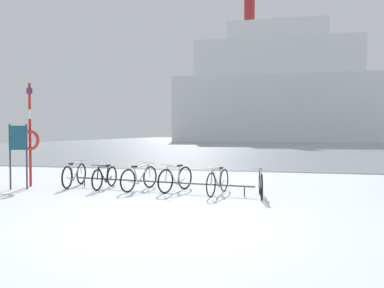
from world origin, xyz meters
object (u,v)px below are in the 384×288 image
object	(u,v)px
bicycle_1	(105,177)
ferry_ship	(279,93)
bicycle_2	(140,178)
bicycle_5	(261,184)
rescue_post	(30,137)
bicycle_3	(176,179)
bicycle_4	(218,181)
info_sign	(18,145)
bicycle_0	(75,175)

from	to	relation	value
bicycle_1	ferry_ship	bearing A→B (deg)	84.27
bicycle_1	bicycle_2	distance (m)	1.18
bicycle_5	rescue_post	size ratio (longest dim) A/B	0.49
bicycle_2	bicycle_3	xyz separation A→B (m)	(1.14, -0.01, 0.01)
rescue_post	bicycle_2	bearing A→B (deg)	0.31
bicycle_2	bicycle_4	bearing A→B (deg)	-5.68
bicycle_1	info_sign	bearing A→B (deg)	-163.30
bicycle_4	ferry_ship	world-z (taller)	ferry_ship
bicycle_5	info_sign	distance (m)	7.44
bicycle_4	rescue_post	world-z (taller)	rescue_post
bicycle_3	bicycle_4	xyz separation A→B (m)	(1.32, -0.24, -0.01)
bicycle_3	bicycle_4	size ratio (longest dim) A/B	0.91
bicycle_5	info_sign	bearing A→B (deg)	-178.02
bicycle_0	bicycle_3	distance (m)	3.51
bicycle_3	bicycle_1	bearing A→B (deg)	178.56
bicycle_5	ferry_ship	distance (m)	63.77
bicycle_4	ferry_ship	size ratio (longest dim) A/B	0.04
bicycle_2	bicycle_4	distance (m)	2.47
info_sign	ferry_ship	xyz separation A→B (m)	(8.80, 63.36, 8.04)
bicycle_0	bicycle_1	xyz separation A→B (m)	(1.18, -0.21, -0.03)
bicycle_5	bicycle_2	bearing A→B (deg)	173.05
rescue_post	bicycle_0	bearing A→B (deg)	11.41
info_sign	bicycle_1	bearing A→B (deg)	16.70
bicycle_2	rescue_post	distance (m)	3.98
bicycle_3	rescue_post	size ratio (longest dim) A/B	0.47
bicycle_4	bicycle_5	size ratio (longest dim) A/B	1.05
bicycle_4	bicycle_5	world-z (taller)	bicycle_5
rescue_post	bicycle_4	bearing A→B (deg)	-2.06
bicycle_2	bicycle_1	bearing A→B (deg)	177.40
bicycle_3	ferry_ship	world-z (taller)	ferry_ship
bicycle_0	bicycle_2	world-z (taller)	bicycle_0
bicycle_3	info_sign	xyz separation A→B (m)	(-4.84, -0.70, 1.00)
bicycle_1	rescue_post	xyz separation A→B (m)	(-2.60, -0.07, 1.27)
bicycle_2	bicycle_0	bearing A→B (deg)	173.51
bicycle_0	bicycle_4	xyz separation A→B (m)	(4.81, -0.51, -0.01)
bicycle_4	info_sign	xyz separation A→B (m)	(-6.16, -0.46, 1.01)
bicycle_2	info_sign	world-z (taller)	info_sign
bicycle_1	info_sign	xyz separation A→B (m)	(-2.52, -0.76, 1.03)
bicycle_3	bicycle_5	world-z (taller)	bicycle_3
ferry_ship	bicycle_4	bearing A→B (deg)	-92.41
bicycle_1	bicycle_4	size ratio (longest dim) A/B	0.95
bicycle_5	rescue_post	bearing A→B (deg)	176.72
bicycle_1	bicycle_4	world-z (taller)	bicycle_4
bicycle_1	bicycle_0	bearing A→B (deg)	169.69
bicycle_0	info_sign	distance (m)	1.94
bicycle_2	ferry_ship	bearing A→B (deg)	85.34
bicycle_1	info_sign	size ratio (longest dim) A/B	0.81
ferry_ship	rescue_post	bearing A→B (deg)	-98.07
bicycle_0	info_sign	bearing A→B (deg)	-144.17
bicycle_3	rescue_post	xyz separation A→B (m)	(-4.92, -0.02, 1.25)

